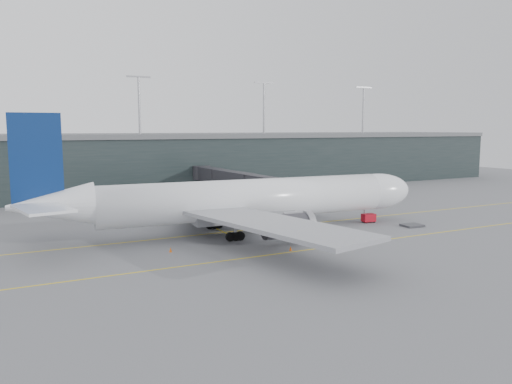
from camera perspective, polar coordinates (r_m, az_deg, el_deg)
name	(u,v)px	position (r m, az deg, el deg)	size (l,w,h in m)	color
ground	(186,231)	(82.48, -7.98, -4.40)	(320.00, 320.00, 0.00)	#59595E
taxiline_a	(195,235)	(78.79, -7.01, -4.93)	(160.00, 0.25, 0.02)	yellow
taxiline_b	(238,259)	(64.41, -2.04, -7.65)	(160.00, 0.25, 0.02)	yellow
taxiline_lead_main	(177,211)	(102.69, -9.03, -2.11)	(0.25, 60.00, 0.02)	yellow
terminal	(113,163)	(137.21, -16.07, 3.25)	(240.00, 36.00, 29.00)	#1D2828
main_aircraft	(245,200)	(79.40, -1.24, -0.94)	(66.64, 62.50, 18.68)	white
jet_bridge	(232,178)	(112.28, -2.74, 1.61)	(7.40, 48.33, 7.36)	#28272C
gse_cart	(369,218)	(90.76, 12.74, -2.88)	(2.44, 1.72, 1.56)	#AB0C1B
baggage_dolly	(412,225)	(89.19, 17.42, -3.65)	(3.34, 2.67, 0.33)	#343438
uld_a	(143,217)	(90.61, -12.77, -2.83)	(2.04, 1.63, 1.86)	#39383D
uld_b	(145,216)	(92.19, -12.52, -2.72)	(1.91, 1.57, 1.65)	#39383D
uld_c	(164,215)	(92.04, -10.47, -2.65)	(2.25, 1.99, 1.73)	#39383D
cone_nose	(363,218)	(93.83, 12.14, -2.88)	(0.39, 0.39, 0.63)	#D5470B
cone_wing_stbd	(291,248)	(68.73, 3.97, -6.45)	(0.39, 0.39, 0.62)	#E3570C
cone_wing_port	(209,215)	(94.45, -5.34, -2.66)	(0.43, 0.43, 0.68)	#D73E0B
cone_tail	(171,250)	(68.71, -9.74, -6.52)	(0.42, 0.42, 0.67)	orange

